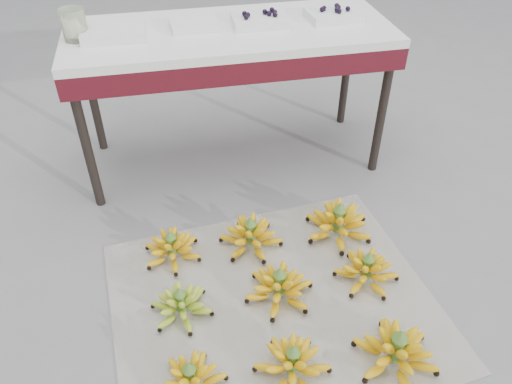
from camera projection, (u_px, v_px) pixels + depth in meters
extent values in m
plane|color=slate|center=(288.00, 291.00, 2.04)|extent=(60.00, 60.00, 0.00)
cube|color=white|center=(274.00, 303.00, 1.99)|extent=(1.35, 1.17, 0.01)
ellipsoid|color=#FFC101|center=(191.00, 382.00, 1.68)|extent=(0.28, 0.28, 0.07)
ellipsoid|color=#FFC101|center=(190.00, 377.00, 1.66)|extent=(0.20, 0.20, 0.05)
ellipsoid|color=#FFC101|center=(189.00, 372.00, 1.64)|extent=(0.13, 0.13, 0.04)
cylinder|color=#4D752B|center=(190.00, 377.00, 1.66)|extent=(0.04, 0.04, 0.10)
cone|color=#4D752B|center=(189.00, 366.00, 1.62)|extent=(0.05, 0.05, 0.04)
ellipsoid|color=#FFC101|center=(292.00, 367.00, 1.72)|extent=(0.32, 0.32, 0.08)
ellipsoid|color=#FFC101|center=(293.00, 361.00, 1.70)|extent=(0.22, 0.22, 0.06)
ellipsoid|color=#FFC101|center=(293.00, 355.00, 1.68)|extent=(0.15, 0.15, 0.05)
cylinder|color=#4D752B|center=(293.00, 361.00, 1.70)|extent=(0.04, 0.04, 0.11)
cone|color=#4D752B|center=(294.00, 349.00, 1.66)|extent=(0.05, 0.05, 0.04)
ellipsoid|color=#FFC101|center=(395.00, 354.00, 1.75)|extent=(0.32, 0.32, 0.09)
ellipsoid|color=#FFC101|center=(397.00, 348.00, 1.73)|extent=(0.23, 0.23, 0.07)
ellipsoid|color=#FFC101|center=(399.00, 342.00, 1.70)|extent=(0.15, 0.15, 0.06)
cylinder|color=#4D752B|center=(397.00, 348.00, 1.73)|extent=(0.05, 0.05, 0.12)
cone|color=#4D752B|center=(401.00, 335.00, 1.68)|extent=(0.06, 0.06, 0.04)
ellipsoid|color=#90B336|center=(182.00, 307.00, 1.92)|extent=(0.28, 0.28, 0.07)
ellipsoid|color=#90B336|center=(181.00, 302.00, 1.90)|extent=(0.20, 0.20, 0.05)
ellipsoid|color=#90B336|center=(180.00, 297.00, 1.88)|extent=(0.13, 0.13, 0.04)
cylinder|color=#4D752B|center=(181.00, 302.00, 1.90)|extent=(0.04, 0.04, 0.10)
cone|color=#4D752B|center=(179.00, 291.00, 1.86)|extent=(0.05, 0.05, 0.04)
ellipsoid|color=#FFC101|center=(279.00, 290.00, 1.98)|extent=(0.29, 0.29, 0.08)
ellipsoid|color=#FFC101|center=(279.00, 284.00, 1.96)|extent=(0.20, 0.20, 0.06)
ellipsoid|color=#FFC101|center=(280.00, 278.00, 1.94)|extent=(0.13, 0.13, 0.05)
cylinder|color=#4D752B|center=(279.00, 284.00, 1.96)|extent=(0.04, 0.04, 0.11)
cone|color=#4D752B|center=(280.00, 271.00, 1.92)|extent=(0.05, 0.05, 0.04)
ellipsoid|color=#FFC101|center=(366.00, 273.00, 2.06)|extent=(0.34, 0.34, 0.08)
ellipsoid|color=#FFC101|center=(367.00, 267.00, 2.03)|extent=(0.24, 0.24, 0.06)
ellipsoid|color=#FFC101|center=(368.00, 262.00, 2.01)|extent=(0.15, 0.15, 0.05)
cylinder|color=#4D752B|center=(367.00, 267.00, 2.03)|extent=(0.04, 0.04, 0.11)
cone|color=#4D752B|center=(370.00, 256.00, 1.99)|extent=(0.05, 0.05, 0.04)
ellipsoid|color=#FFC101|center=(172.00, 251.00, 2.16)|extent=(0.26, 0.26, 0.07)
ellipsoid|color=#FFC101|center=(172.00, 245.00, 2.14)|extent=(0.19, 0.19, 0.06)
ellipsoid|color=#FFC101|center=(171.00, 240.00, 2.12)|extent=(0.12, 0.12, 0.05)
cylinder|color=#4D752B|center=(172.00, 245.00, 2.14)|extent=(0.04, 0.04, 0.10)
cone|color=#4D752B|center=(170.00, 234.00, 2.10)|extent=(0.05, 0.05, 0.04)
ellipsoid|color=#FFC101|center=(251.00, 239.00, 2.21)|extent=(0.35, 0.35, 0.08)
ellipsoid|color=#FFC101|center=(251.00, 233.00, 2.19)|extent=(0.25, 0.25, 0.06)
ellipsoid|color=#FFC101|center=(251.00, 227.00, 2.17)|extent=(0.16, 0.16, 0.05)
cylinder|color=#4D752B|center=(251.00, 233.00, 2.19)|extent=(0.04, 0.04, 0.11)
cone|color=#4D752B|center=(251.00, 221.00, 2.14)|extent=(0.05, 0.05, 0.04)
ellipsoid|color=#FFC101|center=(338.00, 226.00, 2.27)|extent=(0.32, 0.32, 0.09)
ellipsoid|color=#FFC101|center=(339.00, 220.00, 2.24)|extent=(0.22, 0.22, 0.07)
ellipsoid|color=#FFC101|center=(340.00, 213.00, 2.22)|extent=(0.15, 0.15, 0.06)
cylinder|color=#4D752B|center=(339.00, 220.00, 2.24)|extent=(0.05, 0.05, 0.12)
cone|color=#4D752B|center=(341.00, 206.00, 2.19)|extent=(0.06, 0.06, 0.05)
cylinder|color=black|center=(86.00, 144.00, 2.26)|extent=(0.04, 0.04, 0.69)
cylinder|color=black|center=(382.00, 112.00, 2.49)|extent=(0.04, 0.04, 0.69)
cylinder|color=black|center=(92.00, 93.00, 2.65)|extent=(0.04, 0.04, 0.69)
cylinder|color=black|center=(347.00, 69.00, 2.88)|extent=(0.04, 0.04, 0.69)
cube|color=#4B0E16|center=(230.00, 47.00, 2.38)|extent=(1.53, 0.61, 0.10)
cube|color=white|center=(230.00, 32.00, 2.34)|extent=(1.53, 0.61, 0.04)
cube|color=silver|center=(114.00, 32.00, 2.22)|extent=(0.28, 0.21, 0.04)
cube|color=silver|center=(194.00, 25.00, 2.31)|extent=(0.23, 0.17, 0.04)
cube|color=silver|center=(260.00, 20.00, 2.34)|extent=(0.26, 0.19, 0.04)
sphere|color=black|center=(265.00, 12.00, 2.34)|extent=(0.02, 0.02, 0.02)
sphere|color=black|center=(272.00, 10.00, 2.36)|extent=(0.02, 0.02, 0.02)
sphere|color=black|center=(275.00, 14.00, 2.31)|extent=(0.02, 0.02, 0.02)
sphere|color=black|center=(275.00, 12.00, 2.33)|extent=(0.02, 0.02, 0.02)
sphere|color=black|center=(269.00, 13.00, 2.32)|extent=(0.02, 0.02, 0.02)
sphere|color=black|center=(244.00, 14.00, 2.32)|extent=(0.02, 0.02, 0.02)
sphere|color=black|center=(246.00, 17.00, 2.28)|extent=(0.02, 0.02, 0.02)
sphere|color=black|center=(248.00, 15.00, 2.31)|extent=(0.02, 0.02, 0.02)
cube|color=silver|center=(333.00, 15.00, 2.40)|extent=(0.27, 0.20, 0.04)
sphere|color=black|center=(338.00, 7.00, 2.39)|extent=(0.02, 0.02, 0.02)
sphere|color=black|center=(338.00, 9.00, 2.37)|extent=(0.02, 0.02, 0.02)
sphere|color=black|center=(339.00, 11.00, 2.35)|extent=(0.02, 0.02, 0.02)
sphere|color=black|center=(337.00, 10.00, 2.36)|extent=(0.02, 0.02, 0.02)
sphere|color=black|center=(337.00, 6.00, 2.41)|extent=(0.02, 0.02, 0.02)
sphere|color=black|center=(348.00, 9.00, 2.37)|extent=(0.02, 0.02, 0.02)
sphere|color=black|center=(322.00, 9.00, 2.37)|extent=(0.02, 0.02, 0.02)
sphere|color=black|center=(324.00, 8.00, 2.38)|extent=(0.02, 0.02, 0.02)
sphere|color=black|center=(338.00, 7.00, 2.39)|extent=(0.02, 0.02, 0.02)
cylinder|color=beige|center=(74.00, 24.00, 2.17)|extent=(0.11, 0.11, 0.14)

